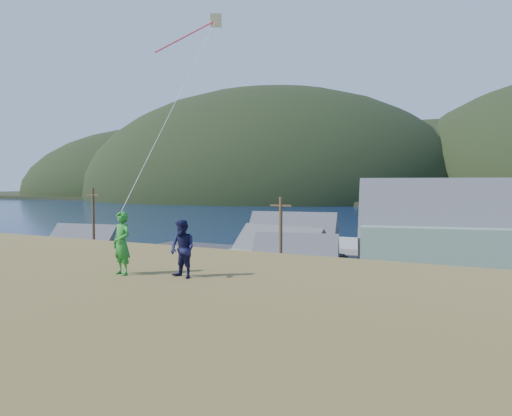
{
  "coord_description": "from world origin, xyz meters",
  "views": [
    {
      "loc": [
        10.69,
        -28.07,
        9.77
      ],
      "look_at": [
        2.48,
        -11.37,
        8.8
      ],
      "focal_mm": 32.0,
      "sensor_mm": 36.0,
      "label": 1
    }
  ],
  "objects": [
    {
      "name": "shed_teal",
      "position": [
        -29.34,
        9.05,
        2.37
      ],
      "size": [
        8.8,
        6.78,
        6.32
      ],
      "rotation": [
        0.0,
        0.0,
        0.16
      ],
      "color": "#2C6167",
      "rests_on": "waterfront_lot"
    },
    {
      "name": "parked_cars",
      "position": [
        -8.42,
        20.81,
        0.83
      ],
      "size": [
        25.34,
        12.28,
        1.58
      ],
      "color": "maroon",
      "rests_on": "waterfront_lot"
    },
    {
      "name": "kite_flyer_green",
      "position": [
        1.6,
        -18.22,
        8.1
      ],
      "size": [
        0.74,
        0.57,
        1.8
      ],
      "primitive_type": "imported",
      "rotation": [
        0.0,
        0.0,
        -0.23
      ],
      "color": "#24842A",
      "rests_on": "hillside"
    },
    {
      "name": "waterfront_lot",
      "position": [
        0.0,
        17.0,
        0.06
      ],
      "size": [
        72.0,
        36.0,
        0.12
      ],
      "primitive_type": "cube",
      "color": "#28282B",
      "rests_on": "ground"
    },
    {
      "name": "shed_palegreen_far",
      "position": [
        -10.67,
        25.92,
        2.86
      ],
      "size": [
        12.06,
        8.12,
        7.51
      ],
      "rotation": [
        0.0,
        0.0,
        0.17
      ],
      "color": "gray",
      "rests_on": "waterfront_lot"
    },
    {
      "name": "ground",
      "position": [
        0.0,
        0.0,
        0.0
      ],
      "size": [
        900.0,
        900.0,
        0.0
      ],
      "primitive_type": "plane",
      "color": "#0A1638",
      "rests_on": "ground"
    },
    {
      "name": "wharf",
      "position": [
        -6.0,
        40.0,
        0.45
      ],
      "size": [
        26.0,
        14.0,
        0.9
      ],
      "primitive_type": "cube",
      "color": "gray",
      "rests_on": "ground"
    },
    {
      "name": "kite_rig",
      "position": [
        0.58,
        -11.76,
        16.32
      ],
      "size": [
        1.11,
        3.68,
        10.2
      ],
      "color": "beige",
      "rests_on": "ground"
    },
    {
      "name": "grass_strip",
      "position": [
        0.0,
        -2.0,
        0.05
      ],
      "size": [
        110.0,
        8.0,
        0.1
      ],
      "primitive_type": "cube",
      "color": "#4C3D19",
      "rests_on": "ground"
    },
    {
      "name": "shed_white",
      "position": [
        -4.44,
        10.91,
        2.4
      ],
      "size": [
        8.81,
        6.85,
        6.23
      ],
      "rotation": [
        0.0,
        0.0,
        0.24
      ],
      "color": "white",
      "rests_on": "waterfront_lot"
    },
    {
      "name": "kite_flyer_navy",
      "position": [
        3.4,
        -17.82,
        8.0
      ],
      "size": [
        0.89,
        0.76,
        1.6
      ],
      "primitive_type": "imported",
      "rotation": [
        0.0,
        0.0,
        -0.22
      ],
      "color": "#16173E",
      "rests_on": "hillside"
    },
    {
      "name": "shed_palegreen_near",
      "position": [
        -7.02,
        12.76,
        2.56
      ],
      "size": [
        10.32,
        7.6,
        6.78
      ],
      "rotation": [
        0.0,
        0.0,
        -0.21
      ],
      "color": "gray",
      "rests_on": "waterfront_lot"
    },
    {
      "name": "utility_poles",
      "position": [
        -2.29,
        1.5,
        4.7
      ],
      "size": [
        34.78,
        0.24,
        9.4
      ],
      "color": "#47331E",
      "rests_on": "waterfront_lot"
    },
    {
      "name": "far_shore",
      "position": [
        0.0,
        330.0,
        1.0
      ],
      "size": [
        900.0,
        320.0,
        2.0
      ],
      "primitive_type": "cube",
      "color": "black",
      "rests_on": "ground"
    }
  ]
}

